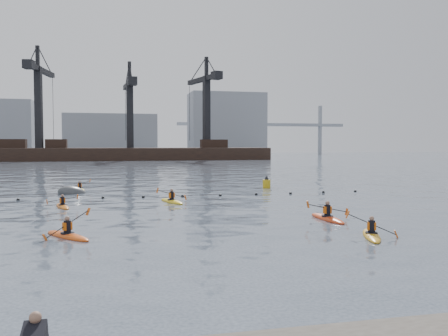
# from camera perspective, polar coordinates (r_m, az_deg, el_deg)

# --- Properties ---
(ground) EXTENTS (400.00, 400.00, 0.00)m
(ground) POSITION_cam_1_polar(r_m,az_deg,el_deg) (15.26, 3.33, -12.68)
(ground) COLOR #343C4C
(ground) RESTS_ON ground
(float_line) EXTENTS (33.24, 0.73, 0.24)m
(float_line) POSITION_cam_1_polar(r_m,az_deg,el_deg) (37.04, -7.37, -3.43)
(float_line) COLOR black
(float_line) RESTS_ON ground
(barge_pier) EXTENTS (72.00, 19.30, 29.50)m
(barge_pier) POSITION_cam_1_polar(r_m,az_deg,el_deg) (124.17, -11.31, 1.83)
(barge_pier) COLOR black
(barge_pier) RESTS_ON ground
(skyline) EXTENTS (141.00, 28.00, 22.00)m
(skyline) POSITION_cam_1_polar(r_m,az_deg,el_deg) (164.57, -10.93, 4.64)
(skyline) COLOR gray
(skyline) RESTS_ON ground
(kayaker_0) EXTENTS (2.43, 3.06, 1.30)m
(kayaker_0) POSITION_cam_1_polar(r_m,az_deg,el_deg) (22.17, -18.32, -7.63)
(kayaker_0) COLOR #E35215
(kayaker_0) RESTS_ON ground
(kayaker_1) EXTENTS (2.13, 3.25, 1.25)m
(kayaker_1) POSITION_cam_1_polar(r_m,az_deg,el_deg) (22.11, 17.32, -7.65)
(kayaker_1) COLOR orange
(kayaker_1) RESTS_ON ground
(kayaker_2) EXTENTS (1.97, 3.02, 0.95)m
(kayaker_2) POSITION_cam_1_polar(r_m,az_deg,el_deg) (32.56, -18.85, -4.32)
(kayaker_2) COLOR #D26613
(kayaker_2) RESTS_ON ground
(kayaker_3) EXTENTS (2.24, 3.42, 1.19)m
(kayaker_3) POSITION_cam_1_polar(r_m,az_deg,el_deg) (33.64, -6.31, -3.93)
(kayaker_3) COLOR yellow
(kayaker_3) RESTS_ON ground
(kayaker_4) EXTENTS (2.44, 3.63, 1.19)m
(kayaker_4) POSITION_cam_1_polar(r_m,az_deg,el_deg) (26.43, 12.33, -5.84)
(kayaker_4) COLOR red
(kayaker_4) RESTS_ON ground
(kayaker_5) EXTENTS (1.93, 2.92, 1.04)m
(kayaker_5) POSITION_cam_1_polar(r_m,az_deg,el_deg) (44.31, -16.97, -2.42)
(kayaker_5) COLOR gold
(kayaker_5) RESTS_ON ground
(mooring_buoy) EXTENTS (2.92, 2.17, 1.68)m
(mooring_buoy) POSITION_cam_1_polar(r_m,az_deg,el_deg) (41.27, -17.78, -2.93)
(mooring_buoy) COLOR #404345
(mooring_buoy) RESTS_ON ground
(nav_buoy) EXTENTS (0.72, 0.72, 1.31)m
(nav_buoy) POSITION_cam_1_polar(r_m,az_deg,el_deg) (44.47, 5.15, -1.88)
(nav_buoy) COLOR gold
(nav_buoy) RESTS_ON ground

